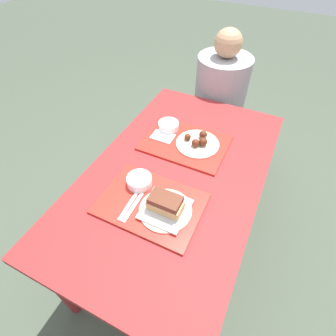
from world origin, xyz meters
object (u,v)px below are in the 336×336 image
at_px(tray_near, 151,203).
at_px(bowl_coleslaw_near, 139,181).
at_px(bowl_coleslaw_far, 169,126).
at_px(wings_plate_far, 198,142).
at_px(tray_far, 185,143).
at_px(person_seated_across, 221,87).
at_px(brisket_sandwich_plate, 165,206).

xyz_separation_m(tray_near, bowl_coleslaw_near, (-0.10, 0.07, 0.03)).
xyz_separation_m(bowl_coleslaw_near, bowl_coleslaw_far, (-0.06, 0.44, 0.00)).
xyz_separation_m(bowl_coleslaw_far, wings_plate_far, (0.20, -0.05, -0.01)).
relative_size(tray_far, person_seated_across, 0.67).
bearing_deg(tray_near, person_seated_across, 91.85).
xyz_separation_m(brisket_sandwich_plate, wings_plate_far, (-0.03, 0.47, -0.02)).
distance_m(tray_far, bowl_coleslaw_near, 0.38).
bearing_deg(wings_plate_far, bowl_coleslaw_near, -110.31).
distance_m(tray_far, bowl_coleslaw_far, 0.15).
bearing_deg(bowl_coleslaw_far, wings_plate_far, -13.51).
distance_m(tray_near, person_seated_across, 1.16).
bearing_deg(brisket_sandwich_plate, bowl_coleslaw_far, 114.26).
distance_m(tray_far, person_seated_across, 0.71).
bearing_deg(wings_plate_far, brisket_sandwich_plate, -86.11).
relative_size(tray_far, brisket_sandwich_plate, 1.98).
xyz_separation_m(bowl_coleslaw_near, wings_plate_far, (0.14, 0.39, -0.01)).
height_order(bowl_coleslaw_near, bowl_coleslaw_far, same).
distance_m(tray_near, bowl_coleslaw_far, 0.54).
relative_size(tray_far, bowl_coleslaw_far, 3.85).
xyz_separation_m(bowl_coleslaw_far, person_seated_across, (0.12, 0.65, -0.05)).
xyz_separation_m(brisket_sandwich_plate, bowl_coleslaw_far, (-0.24, 0.52, -0.01)).
distance_m(tray_near, wings_plate_far, 0.47).
distance_m(brisket_sandwich_plate, wings_plate_far, 0.47).
height_order(tray_near, bowl_coleslaw_far, bowl_coleslaw_far).
height_order(bowl_coleslaw_far, wings_plate_far, wings_plate_far).
bearing_deg(wings_plate_far, tray_far, -164.84).
distance_m(bowl_coleslaw_near, person_seated_across, 1.09).
relative_size(bowl_coleslaw_near, person_seated_across, 0.17).
height_order(tray_far, bowl_coleslaw_far, bowl_coleslaw_far).
bearing_deg(bowl_coleslaw_near, brisket_sandwich_plate, -25.01).
xyz_separation_m(tray_far, bowl_coleslaw_far, (-0.13, 0.07, 0.03)).
relative_size(tray_far, bowl_coleslaw_near, 3.85).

